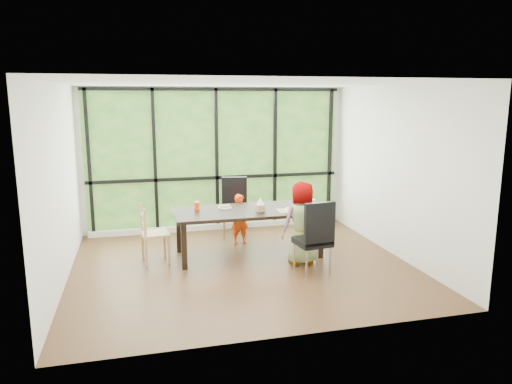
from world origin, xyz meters
TOP-DOWN VIEW (x-y plane):
  - ground at (0.00, 0.00)m, footprint 5.00×5.00m
  - back_wall at (0.00, 2.25)m, footprint 5.00×0.00m
  - foliage_backdrop at (0.00, 2.23)m, footprint 4.80×0.02m
  - window_mullions at (0.00, 2.19)m, footprint 4.80×0.06m
  - window_sill at (0.00, 2.15)m, footprint 4.80×0.12m
  - dining_table at (0.21, 0.49)m, footprint 2.44×1.28m
  - chair_window_leather at (0.20, 1.52)m, footprint 0.54×0.54m
  - chair_interior_leather at (0.93, -0.50)m, footprint 0.52×0.52m
  - chair_end_beech at (-1.26, 0.51)m, footprint 0.45×0.47m
  - child_toddler at (0.21, 1.11)m, footprint 0.34×0.24m
  - child_older at (0.90, -0.09)m, footprint 0.65×0.45m
  - placemat at (0.84, 0.25)m, footprint 0.43×0.31m
  - plate_far at (-0.13, 0.69)m, footprint 0.22×0.22m
  - plate_near at (0.85, 0.27)m, footprint 0.22×0.22m
  - orange_cup at (-0.58, 0.67)m, footprint 0.08×0.08m
  - green_cup at (1.14, 0.18)m, footprint 0.08×0.08m
  - white_mug at (1.32, 0.56)m, footprint 0.09×0.09m
  - tissue_box at (0.37, 0.33)m, footprint 0.13×0.13m
  - crepe_rolls_far at (-0.13, 0.69)m, footprint 0.20×0.12m
  - crepe_rolls_near at (0.85, 0.27)m, footprint 0.15×0.12m
  - straw_white at (-0.58, 0.67)m, footprint 0.01×0.04m
  - straw_pink at (1.14, 0.18)m, footprint 0.01×0.04m
  - tissue at (0.37, 0.33)m, footprint 0.12×0.12m

SIDE VIEW (x-z plane):
  - ground at x=0.00m, z-range 0.00..0.00m
  - window_sill at x=0.00m, z-range 0.00..0.10m
  - dining_table at x=0.21m, z-range 0.00..0.75m
  - child_toddler at x=0.21m, z-range 0.00..0.87m
  - chair_end_beech at x=-1.26m, z-range 0.00..0.90m
  - chair_window_leather at x=0.20m, z-range 0.00..1.08m
  - chair_interior_leather at x=0.93m, z-range 0.00..1.08m
  - child_older at x=0.90m, z-range 0.00..1.27m
  - placemat at x=0.84m, z-range 0.75..0.76m
  - plate_near at x=0.85m, z-range 0.75..0.76m
  - plate_far at x=-0.13m, z-range 0.75..0.76m
  - crepe_rolls_near at x=0.85m, z-range 0.76..0.80m
  - crepe_rolls_far at x=-0.13m, z-range 0.76..0.80m
  - white_mug at x=1.32m, z-range 0.75..0.84m
  - tissue_box at x=0.37m, z-range 0.75..0.86m
  - green_cup at x=1.14m, z-range 0.75..0.88m
  - orange_cup at x=-0.58m, z-range 0.75..0.88m
  - tissue at x=0.37m, z-range 0.86..0.97m
  - straw_pink at x=1.14m, z-range 0.82..1.01m
  - straw_white at x=-0.58m, z-range 0.82..1.02m
  - back_wall at x=0.00m, z-range -1.15..3.85m
  - foliage_backdrop at x=0.00m, z-range 0.03..2.67m
  - window_mullions at x=0.00m, z-range 0.03..2.67m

